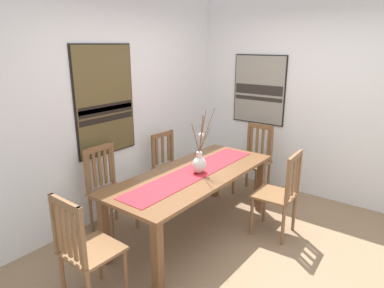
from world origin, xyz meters
name	(u,v)px	position (x,y,z in m)	size (l,w,h in m)	color
ground_plane	(249,254)	(0.00, 0.00, -0.01)	(6.40, 6.40, 0.03)	#8E7051
wall_back	(120,104)	(0.00, 1.86, 1.35)	(6.40, 0.12, 2.70)	white
wall_side	(320,100)	(1.86, 0.00, 1.35)	(0.12, 6.40, 2.70)	white
dining_table	(193,181)	(-0.02, 0.70, 0.63)	(2.08, 0.85, 0.73)	brown
table_runner	(193,172)	(-0.02, 0.70, 0.73)	(1.92, 0.36, 0.01)	#B7232D
centerpiece_vase	(199,162)	(0.01, 0.65, 0.85)	(0.30, 0.24, 0.71)	silver
chair_0	(108,187)	(-0.53, 1.52, 0.51)	(0.42, 0.42, 0.98)	brown
chair_1	(280,193)	(0.53, -0.07, 0.50)	(0.44, 0.44, 0.97)	brown
chair_2	(85,249)	(-1.42, 0.72, 0.51)	(0.43, 0.43, 0.98)	brown
chair_3	(254,159)	(1.38, 0.68, 0.51)	(0.44, 0.44, 0.98)	brown
chair_4	(170,166)	(0.47, 1.46, 0.49)	(0.44, 0.44, 0.93)	brown
painting_on_back_wall	(105,101)	(-0.28, 1.79, 1.44)	(0.83, 0.05, 1.27)	black
painting_on_side_wall	(259,90)	(1.79, 0.87, 1.42)	(0.05, 0.81, 0.99)	black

